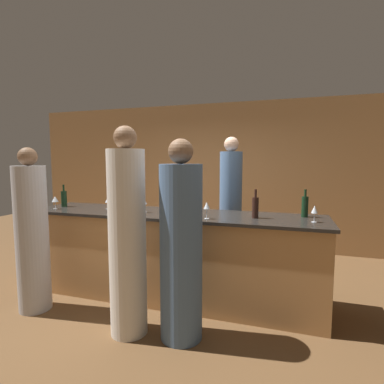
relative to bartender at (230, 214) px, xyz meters
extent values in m
plane|color=brown|center=(-0.60, -0.74, -0.95)|extent=(14.00, 14.00, 0.00)
cube|color=#A37547|center=(-0.60, 1.73, 0.45)|extent=(8.00, 0.06, 2.80)
cube|color=#B27F4C|center=(-0.60, -0.74, -0.44)|extent=(3.55, 0.75, 1.03)
cube|color=black|center=(-0.60, -0.74, 0.09)|extent=(3.61, 0.81, 0.04)
cylinder|color=#4C6B93|center=(0.00, 0.00, -0.04)|extent=(0.31, 0.31, 1.81)
sphere|color=tan|center=(0.00, 0.00, 0.96)|extent=(0.20, 0.20, 0.20)
cylinder|color=#B2B2B7|center=(-1.97, -1.50, -0.13)|extent=(0.35, 0.35, 1.63)
sphere|color=brown|center=(-1.97, -1.50, 0.78)|extent=(0.20, 0.20, 0.20)
cylinder|color=#4C6B93|center=(-0.19, -1.51, -0.12)|extent=(0.40, 0.40, 1.66)
sphere|color=brown|center=(-0.19, -1.51, 0.82)|extent=(0.23, 0.23, 0.23)
cylinder|color=silver|center=(-0.71, -1.59, -0.05)|extent=(0.36, 0.36, 1.79)
sphere|color=brown|center=(-0.71, -1.59, 0.95)|extent=(0.21, 0.21, 0.21)
cylinder|color=black|center=(-2.18, -0.72, 0.22)|extent=(0.08, 0.08, 0.22)
cylinder|color=black|center=(-2.18, -0.72, 0.37)|extent=(0.03, 0.03, 0.09)
cylinder|color=black|center=(0.41, -0.78, 0.22)|extent=(0.07, 0.07, 0.23)
cylinder|color=black|center=(0.41, -0.78, 0.38)|extent=(0.03, 0.03, 0.09)
cylinder|color=black|center=(0.93, -0.55, 0.23)|extent=(0.07, 0.07, 0.23)
cylinder|color=black|center=(0.93, -0.55, 0.38)|extent=(0.03, 0.03, 0.08)
cylinder|color=silver|center=(-0.30, -0.98, 0.11)|extent=(0.05, 0.05, 0.00)
cylinder|color=silver|center=(-0.30, -0.98, 0.17)|extent=(0.01, 0.01, 0.10)
cone|color=silver|center=(-0.30, -0.98, 0.25)|extent=(0.06, 0.06, 0.07)
cylinder|color=silver|center=(-0.08, -0.98, 0.11)|extent=(0.05, 0.05, 0.00)
cylinder|color=silver|center=(-0.08, -0.98, 0.17)|extent=(0.01, 0.01, 0.10)
cone|color=silver|center=(-0.08, -0.98, 0.25)|extent=(0.07, 0.07, 0.07)
cylinder|color=silver|center=(-2.15, -0.93, 0.11)|extent=(0.05, 0.05, 0.00)
cylinder|color=silver|center=(-2.15, -0.93, 0.16)|extent=(0.01, 0.01, 0.09)
cone|color=silver|center=(-2.15, -0.93, 0.24)|extent=(0.08, 0.08, 0.07)
cylinder|color=silver|center=(-1.49, -0.73, 0.11)|extent=(0.05, 0.05, 0.00)
cylinder|color=silver|center=(-1.49, -0.73, 0.16)|extent=(0.01, 0.01, 0.08)
cone|color=silver|center=(-1.49, -0.73, 0.23)|extent=(0.07, 0.07, 0.06)
cylinder|color=silver|center=(-0.91, -0.81, 0.11)|extent=(0.05, 0.05, 0.00)
cylinder|color=silver|center=(-0.91, -0.81, 0.16)|extent=(0.01, 0.01, 0.10)
cone|color=silver|center=(-0.91, -0.81, 0.24)|extent=(0.07, 0.07, 0.06)
cylinder|color=silver|center=(1.01, -0.84, 0.11)|extent=(0.05, 0.05, 0.00)
cylinder|color=silver|center=(1.01, -0.84, 0.16)|extent=(0.01, 0.01, 0.09)
cone|color=silver|center=(1.01, -0.84, 0.24)|extent=(0.07, 0.07, 0.08)
camera|label=1|loc=(0.73, -4.08, 0.73)|focal=28.00mm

